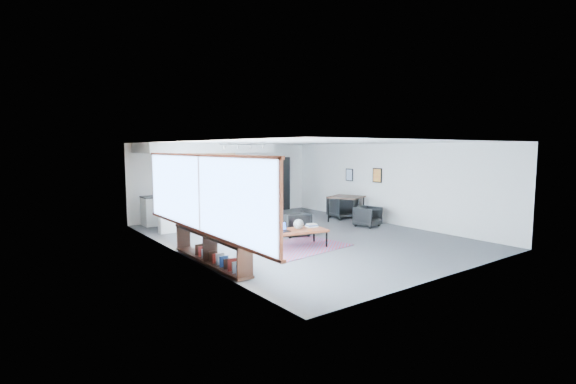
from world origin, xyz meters
TOP-DOWN VIEW (x-y plane):
  - room at (0.00, 0.00)m, footprint 7.02×9.02m
  - window at (-3.46, -0.90)m, footprint 0.10×5.95m
  - console at (-3.30, -1.05)m, footprint 0.35×3.00m
  - kitchenette at (-1.20, 3.71)m, footprint 4.20×1.96m
  - doorway at (2.30, 4.42)m, footprint 1.10×0.12m
  - track_light at (-0.59, 2.20)m, footprint 1.60×0.07m
  - wall_art_lower at (3.47, 0.40)m, footprint 0.03×0.38m
  - wall_art_upper at (3.47, 1.70)m, footprint 0.03×0.34m
  - kilim_rug at (-0.90, -0.96)m, footprint 2.57×1.91m
  - coffee_table at (-0.90, -0.96)m, footprint 1.48×0.97m
  - laptop at (-1.35, -0.90)m, footprint 0.31×0.25m
  - ceramic_pot at (-0.88, -0.94)m, footprint 0.25×0.25m
  - book_stack at (-0.42, -0.89)m, footprint 0.30×0.26m
  - coaster at (-0.73, -1.19)m, footprint 0.10×0.10m
  - armchair_left at (-1.62, 0.47)m, footprint 0.84×0.79m
  - armchair_right at (-0.11, 0.19)m, footprint 0.87×0.84m
  - floor_lamp at (-0.84, 1.53)m, footprint 0.66×0.66m
  - dining_table at (2.66, 1.02)m, footprint 1.31×1.31m
  - dining_chair_near at (2.55, -0.07)m, footprint 0.66×0.63m
  - dining_chair_far at (3.00, 1.56)m, footprint 0.80×0.77m
  - microwave at (-0.79, 4.15)m, footprint 0.61×0.37m

SIDE VIEW (x-z plane):
  - kilim_rug at x=-0.90m, z-range 0.00..0.01m
  - dining_chair_near at x=2.55m, z-range 0.00..0.59m
  - console at x=-3.30m, z-range -0.07..0.73m
  - dining_chair_far at x=3.00m, z-range 0.00..0.72m
  - armchair_right at x=-0.11m, z-range 0.00..0.74m
  - armchair_left at x=-1.62m, z-range 0.00..0.81m
  - coffee_table at x=-0.90m, z-range 0.19..0.64m
  - coaster at x=-0.73m, z-range 0.45..0.45m
  - book_stack at x=-0.42m, z-range 0.44..0.53m
  - laptop at x=-1.35m, z-range 0.40..0.62m
  - ceramic_pot at x=-0.88m, z-range 0.45..0.70m
  - dining_table at x=2.66m, z-range 0.35..1.20m
  - doorway at x=2.30m, z-range 0.00..2.15m
  - microwave at x=-0.79m, z-range 0.93..1.32m
  - room at x=0.00m, z-range -0.01..2.61m
  - kitchenette at x=-1.20m, z-range 0.08..2.68m
  - window at x=-3.46m, z-range 0.63..2.29m
  - wall_art_upper at x=3.47m, z-range 1.28..1.72m
  - floor_lamp at x=-0.84m, z-range 0.66..2.44m
  - wall_art_lower at x=3.47m, z-range 1.31..1.79m
  - track_light at x=-0.59m, z-range 2.45..2.60m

